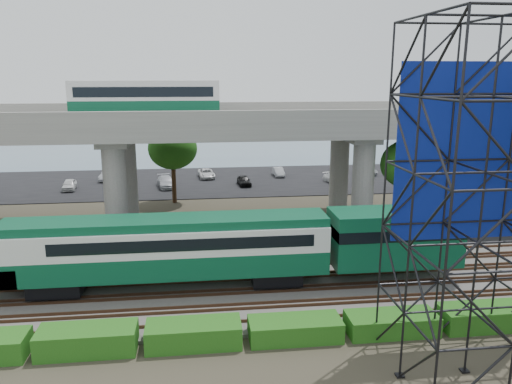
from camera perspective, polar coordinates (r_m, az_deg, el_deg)
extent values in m
plane|color=#474233|center=(29.63, 0.86, -12.42)|extent=(140.00, 140.00, 0.00)
cube|color=slate|center=(31.39, 0.36, -10.69)|extent=(90.00, 12.00, 0.20)
cube|color=black|center=(39.28, -1.21, -5.77)|extent=(90.00, 5.00, 0.08)
cube|color=black|center=(61.91, -3.37, 1.29)|extent=(90.00, 18.00, 0.08)
cube|color=#485F76|center=(83.53, -4.32, 4.38)|extent=(140.00, 40.00, 0.03)
cube|color=#472D1E|center=(27.10, 1.65, -14.35)|extent=(90.00, 0.08, 0.16)
cube|color=#472D1E|center=(28.37, 1.21, -13.02)|extent=(90.00, 0.08, 0.16)
cube|color=#472D1E|center=(28.87, 1.05, -12.53)|extent=(90.00, 0.08, 0.16)
cube|color=#472D1E|center=(30.16, 0.67, -11.35)|extent=(90.00, 0.08, 0.16)
cube|color=#472D1E|center=(30.67, 0.53, -10.92)|extent=(90.00, 0.08, 0.16)
cube|color=#472D1E|center=(31.98, 0.19, -9.87)|extent=(90.00, 0.08, 0.16)
cube|color=#472D1E|center=(32.49, 0.07, -9.49)|extent=(90.00, 0.08, 0.16)
cube|color=#472D1E|center=(33.81, -0.23, -8.55)|extent=(90.00, 0.08, 0.16)
cube|color=#472D1E|center=(34.33, -0.34, -8.21)|extent=(90.00, 0.08, 0.16)
cube|color=#472D1E|center=(35.66, -0.60, -7.37)|extent=(90.00, 0.08, 0.16)
cube|color=black|center=(32.01, -21.76, -9.82)|extent=(3.00, 2.20, 0.90)
cube|color=black|center=(31.25, 2.25, -9.40)|extent=(3.00, 2.20, 0.90)
cube|color=#0A4B2F|center=(30.53, -9.98, -7.83)|extent=(19.00, 3.00, 1.40)
cube|color=silver|center=(30.04, -10.09, -5.25)|extent=(19.00, 3.00, 1.50)
cube|color=#0A4B2F|center=(29.74, -10.17, -3.42)|extent=(19.00, 2.60, 0.50)
cube|color=black|center=(29.98, -8.18, -5.12)|extent=(15.00, 3.06, 0.70)
cube|color=#0A4B2F|center=(32.56, -27.07, -8.06)|extent=(2.60, 3.00, 1.10)
cube|color=#0A4B2F|center=(32.49, 15.52, -4.95)|extent=(8.00, 3.00, 3.40)
cube|color=#9E9B93|center=(42.83, -2.00, 7.56)|extent=(80.00, 12.00, 1.20)
cube|color=#9E9B93|center=(37.02, -1.25, 8.46)|extent=(80.00, 0.50, 1.10)
cube|color=#9E9B93|center=(48.45, -2.61, 9.58)|extent=(80.00, 0.50, 1.10)
cylinder|color=#9E9B93|center=(40.46, -15.77, 0.12)|extent=(1.80, 1.80, 8.00)
cylinder|color=#9E9B93|center=(47.24, -14.52, 2.04)|extent=(1.80, 1.80, 8.00)
cube|color=#9E9B93|center=(43.25, -15.39, 5.95)|extent=(2.40, 9.00, 0.60)
cylinder|color=#9E9B93|center=(42.21, 12.12, 0.86)|extent=(1.80, 1.80, 8.00)
cylinder|color=#9E9B93|center=(48.75, 9.48, 2.62)|extent=(1.80, 1.80, 8.00)
cube|color=#9E9B93|center=(44.89, 10.91, 6.44)|extent=(2.40, 9.00, 0.60)
cube|color=black|center=(42.78, -12.38, 8.54)|extent=(12.00, 2.50, 0.70)
cube|color=#0A4B2F|center=(42.73, -12.44, 9.61)|extent=(12.00, 2.50, 0.90)
cube|color=silver|center=(42.68, -12.51, 11.08)|extent=(12.00, 2.50, 1.30)
cube|color=black|center=(42.68, -12.52, 11.15)|extent=(11.00, 2.56, 0.80)
cube|color=silver|center=(42.66, -12.57, 12.15)|extent=(12.00, 2.40, 0.30)
cube|color=navy|center=(25.41, 24.18, 4.09)|extent=(8.10, 0.08, 8.25)
cube|color=black|center=(25.98, 25.74, -17.69)|extent=(9.36, 6.36, 0.08)
cube|color=#185012|center=(25.88, -18.70, -15.73)|extent=(4.60, 1.80, 1.20)
cube|color=#185012|center=(25.33, -7.13, -15.81)|extent=(4.60, 1.80, 1.15)
cube|color=#185012|center=(25.78, 4.48, -15.35)|extent=(4.60, 1.80, 1.03)
cube|color=#185012|center=(27.13, 15.23, -14.28)|extent=(4.60, 1.80, 1.01)
cube|color=#185012|center=(29.26, 24.59, -12.84)|extent=(4.60, 1.80, 1.12)
cylinder|color=#382314|center=(44.02, 16.95, -1.06)|extent=(0.44, 0.44, 4.80)
ellipsoid|color=#185012|center=(43.37, 17.24, 3.05)|extent=(4.94, 4.94, 4.18)
cylinder|color=#382314|center=(51.59, -9.37, 1.39)|extent=(0.44, 0.44, 4.80)
ellipsoid|color=#185012|center=(51.04, -9.51, 4.91)|extent=(4.94, 4.94, 4.18)
imported|color=black|center=(38.11, -11.64, -5.44)|extent=(5.71, 4.00, 1.45)
imported|color=silver|center=(60.49, -20.55, 0.79)|extent=(1.75, 3.61, 1.19)
imported|color=#9C9CA3|center=(64.56, -16.50, 1.88)|extent=(1.94, 4.10, 1.30)
imported|color=#AEAFB6|center=(58.84, -10.24, 1.14)|extent=(2.57, 4.64, 1.27)
imported|color=silver|center=(63.65, -5.69, 2.13)|extent=(2.28, 4.21, 1.12)
imported|color=black|center=(59.00, -1.38, 1.33)|extent=(1.65, 3.49, 1.15)
imported|color=#999BA0|center=(64.50, 2.58, 2.32)|extent=(1.25, 3.37, 1.10)
imported|color=white|center=(61.02, 8.95, 1.53)|extent=(2.39, 3.99, 1.08)
imported|color=#B4B9BC|center=(67.40, 12.46, 2.50)|extent=(2.39, 4.20, 1.11)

